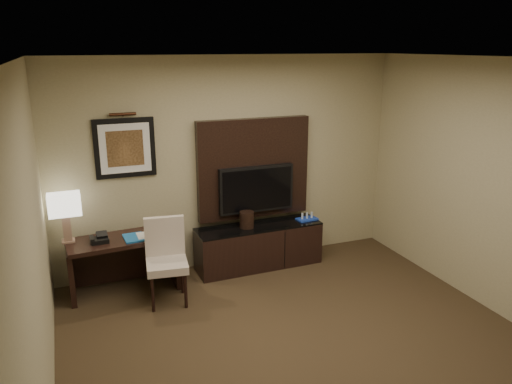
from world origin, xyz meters
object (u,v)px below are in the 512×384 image
desk (124,264)px  table_lamp (66,218)px  desk_phone (99,238)px  ice_bucket (247,220)px  minibar_tray (307,216)px  credenza (259,246)px  tv (256,189)px  desk_chair (167,264)px

desk → table_lamp: (-0.58, 0.10, 0.61)m
desk_phone → ice_bucket: size_ratio=0.92×
table_lamp → desk_phone: size_ratio=2.93×
table_lamp → minibar_tray: table_lamp is taller
credenza → desk_phone: (-1.98, -0.10, 0.43)m
desk_phone → minibar_tray: (2.66, 0.07, -0.10)m
credenza → tv: size_ratio=1.64×
desk → ice_bucket: 1.60m
desk → minibar_tray: desk is taller
credenza → minibar_tray: size_ratio=5.99×
desk_phone → desk: bearing=8.5°
table_lamp → ice_bucket: 2.16m
ice_bucket → minibar_tray: size_ratio=0.76×
table_lamp → desk_phone: table_lamp is taller
desk → table_lamp: size_ratio=2.22×
desk_phone → table_lamp: bearing=154.0°
credenza → desk_chair: 1.42m
desk_phone → ice_bucket: 1.81m
ice_bucket → minibar_tray: ice_bucket is taller
desk_phone → ice_bucket: (1.81, 0.10, -0.04)m
tv → desk_chair: bearing=-153.4°
desk_phone → tv: bearing=4.6°
desk_phone → minibar_tray: 2.66m
desk → desk_phone: 0.46m
tv → credenza: bearing=-98.5°
desk → desk_chair: size_ratio=1.33×
table_lamp → desk_phone: 0.43m
tv → desk_phone: tv is taller
credenza → desk_chair: desk_chair is taller
tv → table_lamp: tv is taller
desk → desk_phone: size_ratio=6.50×
credenza → desk_chair: bearing=-159.1°
tv → desk_phone: size_ratio=5.23×
desk → credenza: 1.73m
desk_chair → minibar_tray: (1.99, 0.50, 0.15)m
table_lamp → ice_bucket: bearing=-1.4°
minibar_tray → table_lamp: bearing=178.6°
credenza → desk_phone: desk_phone is taller
desk → credenza: bearing=-2.8°
tv → ice_bucket: (-0.19, -0.14, -0.35)m
table_lamp → tv: bearing=2.3°
desk → tv: (1.74, 0.19, 0.69)m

